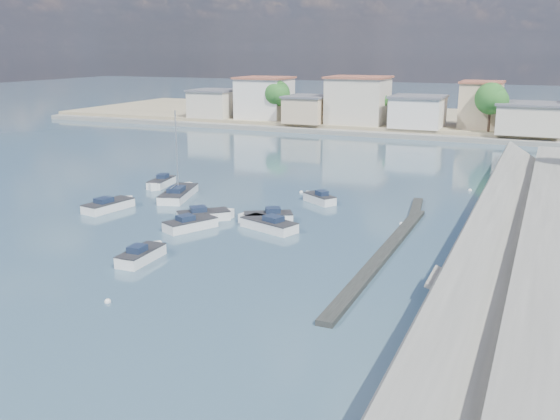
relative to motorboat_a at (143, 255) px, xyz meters
The scene contains 17 objects.
ground 38.66m from the motorboat_a, 77.16° to the left, with size 400.00×400.00×0.00m, color #2C4858.
seawall_walkway 29.13m from the motorboat_a, 21.54° to the left, with size 5.00×90.00×1.80m, color slate.
breakwater 18.65m from the motorboat_a, 33.82° to the left, with size 2.00×31.02×0.35m.
far_shore_land 90.10m from the motorboat_a, 84.53° to the left, with size 160.00×40.00×1.40m, color gray.
far_shore_quay 69.23m from the motorboat_a, 82.87° to the left, with size 160.00×2.50×0.80m, color slate.
far_town 77.20m from the motorboat_a, 75.50° to the left, with size 113.01×12.80×8.35m.
shore_trees 68.20m from the motorboat_a, 75.57° to the left, with size 74.56×38.32×7.92m.
motorboat_a is the anchor object (origin of this frame).
motorboat_b 8.38m from the motorboat_a, 96.13° to the left, with size 3.60×4.85×1.48m.
motorboat_c 11.74m from the motorboat_a, 65.61° to the left, with size 5.61×3.47×1.48m.
motorboat_d 13.18m from the motorboat_a, 73.08° to the left, with size 4.50×3.61×1.48m.
motorboat_e 15.63m from the motorboat_a, 136.44° to the left, with size 2.79×5.62×1.48m.
motorboat_f 21.83m from the motorboat_a, 75.03° to the left, with size 3.80×3.20×1.48m.
motorboat_g 24.50m from the motorboat_a, 121.05° to the left, with size 2.28×4.82×1.48m.
motorboat_h 11.23m from the motorboat_a, 96.34° to the left, with size 4.51×4.37×1.48m.
sailboat 19.35m from the motorboat_a, 114.68° to the left, with size 4.05×7.57×9.00m.
mooring_buoys 19.62m from the motorboat_a, 46.67° to the left, with size 19.26×39.91×0.39m.
Camera 1 is at (17.23, -32.54, 14.78)m, focal length 40.00 mm.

